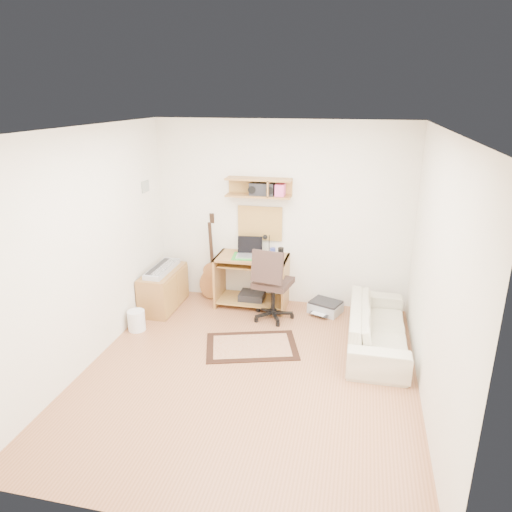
% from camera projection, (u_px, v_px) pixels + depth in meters
% --- Properties ---
extents(floor, '(3.60, 4.00, 0.01)m').
position_uv_depth(floor, '(248.00, 374.00, 5.18)').
color(floor, '#A76C45').
rests_on(floor, ground).
extents(ceiling, '(3.60, 4.00, 0.01)m').
position_uv_depth(ceiling, '(247.00, 129.00, 4.33)').
color(ceiling, white).
rests_on(ceiling, ground).
extents(back_wall, '(3.60, 0.01, 2.60)m').
position_uv_depth(back_wall, '(281.00, 215.00, 6.61)').
color(back_wall, white).
rests_on(back_wall, ground).
extents(left_wall, '(0.01, 4.00, 2.60)m').
position_uv_depth(left_wall, '(87.00, 250.00, 5.13)').
color(left_wall, white).
rests_on(left_wall, ground).
extents(right_wall, '(0.01, 4.00, 2.60)m').
position_uv_depth(right_wall, '(436.00, 276.00, 4.38)').
color(right_wall, white).
rests_on(right_wall, ground).
extents(wall_shelf, '(0.90, 0.25, 0.26)m').
position_uv_depth(wall_shelf, '(259.00, 187.00, 6.42)').
color(wall_shelf, '#A16F38').
rests_on(wall_shelf, back_wall).
extents(cork_board, '(0.64, 0.03, 0.49)m').
position_uv_depth(cork_board, '(260.00, 223.00, 6.69)').
color(cork_board, tan).
rests_on(cork_board, back_wall).
extents(wall_photo, '(0.02, 0.20, 0.15)m').
position_uv_depth(wall_photo, '(145.00, 187.00, 6.37)').
color(wall_photo, '#4C8CBF').
rests_on(wall_photo, left_wall).
extents(desk, '(1.00, 0.55, 0.75)m').
position_uv_depth(desk, '(252.00, 281.00, 6.72)').
color(desk, '#A16F38').
rests_on(desk, floor).
extents(laptop, '(0.39, 0.39, 0.27)m').
position_uv_depth(laptop, '(249.00, 248.00, 6.55)').
color(laptop, silver).
rests_on(laptop, desk).
extents(speaker, '(0.08, 0.08, 0.18)m').
position_uv_depth(speaker, '(281.00, 254.00, 6.44)').
color(speaker, black).
rests_on(speaker, desk).
extents(desk_lamp, '(0.10, 0.10, 0.30)m').
position_uv_depth(desk_lamp, '(269.00, 244.00, 6.64)').
color(desk_lamp, black).
rests_on(desk_lamp, desk).
extents(pencil_cup, '(0.08, 0.08, 0.11)m').
position_uv_depth(pencil_cup, '(273.00, 252.00, 6.62)').
color(pencil_cup, '#34419D').
rests_on(pencil_cup, desk).
extents(boombox, '(0.33, 0.15, 0.17)m').
position_uv_depth(boombox, '(262.00, 189.00, 6.41)').
color(boombox, black).
rests_on(boombox, wall_shelf).
extents(rug, '(1.25, 1.01, 0.01)m').
position_uv_depth(rug, '(252.00, 346.00, 5.72)').
color(rug, tan).
rests_on(rug, floor).
extents(task_chair, '(0.62, 0.62, 1.03)m').
position_uv_depth(task_chair, '(273.00, 283.00, 6.30)').
color(task_chair, '#31221D').
rests_on(task_chair, floor).
extents(cabinet, '(0.40, 0.90, 0.55)m').
position_uv_depth(cabinet, '(163.00, 289.00, 6.71)').
color(cabinet, '#A16F38').
rests_on(cabinet, floor).
extents(music_keyboard, '(0.24, 0.77, 0.07)m').
position_uv_depth(music_keyboard, '(162.00, 269.00, 6.61)').
color(music_keyboard, '#B2B5BA').
rests_on(music_keyboard, cabinet).
extents(guitar, '(0.36, 0.25, 1.28)m').
position_uv_depth(guitar, '(210.00, 257.00, 6.90)').
color(guitar, '#A16331').
rests_on(guitar, floor).
extents(waste_basket, '(0.24, 0.24, 0.27)m').
position_uv_depth(waste_basket, '(136.00, 320.00, 6.09)').
color(waste_basket, white).
rests_on(waste_basket, floor).
extents(printer, '(0.51, 0.46, 0.16)m').
position_uv_depth(printer, '(326.00, 307.00, 6.60)').
color(printer, '#A5A8AA').
rests_on(printer, floor).
extents(sofa, '(0.50, 1.72, 0.67)m').
position_uv_depth(sofa, '(378.00, 321.00, 5.64)').
color(sofa, beige).
rests_on(sofa, floor).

